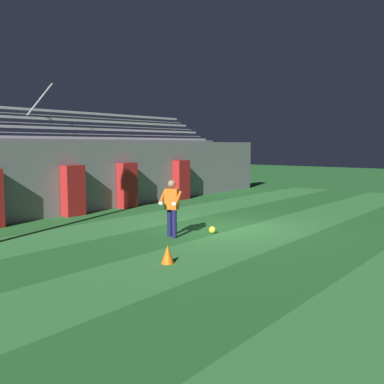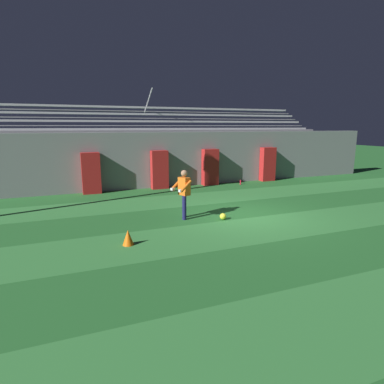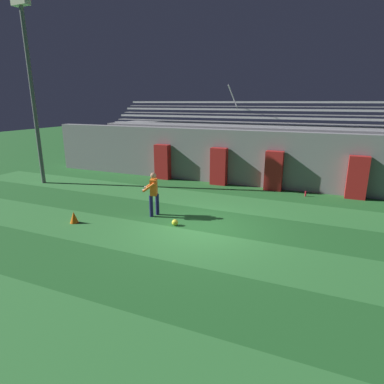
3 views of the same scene
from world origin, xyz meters
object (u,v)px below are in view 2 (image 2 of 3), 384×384
Objects in this scene: water_bottle at (240,182)px; goalkeeper at (184,191)px; padding_pillar_gate_right at (210,167)px; padding_pillar_far_left at (91,173)px; soccer_ball at (223,216)px; traffic_cone at (128,237)px; padding_pillar_far_right at (268,164)px; padding_pillar_gate_left at (159,170)px.

goalkeeper is at bearing -135.63° from water_bottle.
padding_pillar_gate_right is 1.86m from water_bottle.
padding_pillar_far_left is 8.69× the size of soccer_ball.
padding_pillar_gate_right is at bearing 51.73° from traffic_cone.
traffic_cone is 1.75× the size of water_bottle.
padding_pillar_far_left and padding_pillar_far_right have the same top height.
water_bottle reaches higher than soccer_ball.
padding_pillar_far_left is at bearing 176.12° from water_bottle.
soccer_ball is (-5.96, -6.11, -0.85)m from padding_pillar_far_right.
soccer_ball is 3.62m from traffic_cone.
goalkeeper is at bearing -97.50° from padding_pillar_gate_left.
padding_pillar_gate_right is at bearing 57.40° from goalkeeper.
traffic_cone is (-2.96, -7.30, -0.75)m from padding_pillar_gate_left.
padding_pillar_far_right is 8.58m from soccer_ball.
padding_pillar_far_left is 1.14× the size of goalkeeper.
traffic_cone is at bearing -112.11° from padding_pillar_gate_left.
padding_pillar_gate_left is at bearing 173.23° from water_bottle.
soccer_ball is at bearing -27.30° from goalkeeper.
goalkeeper is at bearing 38.74° from traffic_cone.
padding_pillar_far_left is at bearing 180.00° from padding_pillar_gate_right.
padding_pillar_gate_left is 7.97× the size of water_bottle.
padding_pillar_far_left is at bearing 121.48° from soccer_ball.
padding_pillar_far_right is 2.27m from water_bottle.
goalkeeper reaches higher than traffic_cone.
padding_pillar_gate_left is at bearing 82.50° from goalkeeper.
padding_pillar_gate_right is at bearing 161.77° from water_bottle.
padding_pillar_far_right is at bearing 0.00° from padding_pillar_gate_right.
padding_pillar_far_right is 1.14× the size of goalkeeper.
soccer_ball is (0.45, -6.11, -0.85)m from padding_pillar_gate_left.
padding_pillar_gate_left is 3.29m from padding_pillar_far_left.
padding_pillar_far_right is (3.62, 0.00, 0.00)m from padding_pillar_gate_right.
padding_pillar_gate_right is at bearing 69.05° from soccer_ball.
traffic_cone is (-3.42, -1.19, 0.10)m from soccer_ball.
padding_pillar_far_right is 11.91m from traffic_cone.
water_bottle is (5.09, 4.98, -0.83)m from goalkeeper.
padding_pillar_gate_left is 6.42m from padding_pillar_far_right.
padding_pillar_gate_left reaches higher than soccer_ball.
traffic_cone is (-2.24, -1.80, -0.74)m from goalkeeper.
padding_pillar_far_right reaches higher than goalkeeper.
traffic_cone is (-9.38, -7.30, -0.75)m from padding_pillar_far_right.
traffic_cone is 9.99m from water_bottle.
water_bottle is at bearing 42.76° from traffic_cone.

